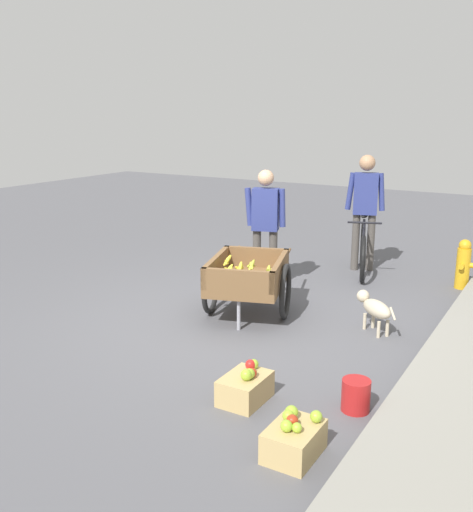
# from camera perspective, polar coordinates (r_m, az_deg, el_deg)

# --- Properties ---
(ground_plane) EXTENTS (24.00, 24.00, 0.00)m
(ground_plane) POSITION_cam_1_polar(r_m,az_deg,el_deg) (6.55, -0.75, -6.58)
(ground_plane) COLOR #56565B
(fruit_cart) EXTENTS (1.80, 1.23, 0.72)m
(fruit_cart) POSITION_cam_1_polar(r_m,az_deg,el_deg) (6.64, 1.07, -2.32)
(fruit_cart) COLOR brown
(fruit_cart) RESTS_ON ground
(vendor_person) EXTENTS (0.30, 0.53, 1.58)m
(vendor_person) POSITION_cam_1_polar(r_m,az_deg,el_deg) (7.63, 2.86, 3.73)
(vendor_person) COLOR #4C4742
(vendor_person) RESTS_ON ground
(bicycle) EXTENTS (1.59, 0.67, 0.85)m
(bicycle) POSITION_cam_1_polar(r_m,az_deg,el_deg) (8.63, 12.33, 0.65)
(bicycle) COLOR black
(bicycle) RESTS_ON ground
(cyclist_person) EXTENTS (0.30, 0.55, 1.70)m
(cyclist_person) POSITION_cam_1_polar(r_m,az_deg,el_deg) (8.65, 12.56, 5.25)
(cyclist_person) COLOR #4C4742
(cyclist_person) RESTS_ON ground
(dog) EXTENTS (0.46, 0.55, 0.40)m
(dog) POSITION_cam_1_polar(r_m,az_deg,el_deg) (6.39, 13.45, -4.97)
(dog) COLOR beige
(dog) RESTS_ON ground
(fire_hydrant) EXTENTS (0.25, 0.25, 0.67)m
(fire_hydrant) POSITION_cam_1_polar(r_m,az_deg,el_deg) (8.26, 21.43, -0.76)
(fire_hydrant) COLOR gold
(fire_hydrant) RESTS_ON ground
(plastic_bucket) EXTENTS (0.23, 0.23, 0.26)m
(plastic_bucket) POSITION_cam_1_polar(r_m,az_deg,el_deg) (4.81, 11.67, -13.28)
(plastic_bucket) COLOR #B21E1E
(plastic_bucket) RESTS_ON ground
(apple_crate) EXTENTS (0.44, 0.32, 0.31)m
(apple_crate) POSITION_cam_1_polar(r_m,az_deg,el_deg) (4.86, 0.89, -12.74)
(apple_crate) COLOR tan
(apple_crate) RESTS_ON ground
(mixed_fruit_crate) EXTENTS (0.44, 0.32, 0.32)m
(mixed_fruit_crate) POSITION_cam_1_polar(r_m,az_deg,el_deg) (4.20, 5.69, -17.48)
(mixed_fruit_crate) COLOR tan
(mixed_fruit_crate) RESTS_ON ground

